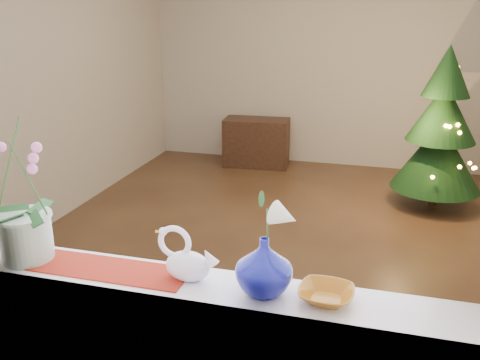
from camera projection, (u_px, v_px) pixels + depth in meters
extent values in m
plane|color=#3C2418|center=(294.00, 244.00, 4.54)|extent=(5.00, 5.00, 0.00)
cube|color=#BEB5A6|center=(335.00, 55.00, 6.39)|extent=(4.50, 0.10, 2.70)
cube|color=#BEB5A6|center=(176.00, 189.00, 1.83)|extent=(4.50, 0.10, 2.70)
cube|color=#BEB5A6|center=(46.00, 75.00, 4.69)|extent=(0.10, 5.00, 2.70)
cube|color=white|center=(193.00, 286.00, 2.09)|extent=(2.20, 0.26, 0.04)
cube|color=maroon|center=(105.00, 269.00, 2.18)|extent=(0.70, 0.20, 0.01)
imported|color=#090C67|center=(264.00, 262.00, 1.97)|extent=(0.29, 0.29, 0.26)
sphere|color=silver|center=(250.00, 288.00, 1.98)|extent=(0.07, 0.07, 0.06)
imported|color=#985812|center=(326.00, 295.00, 1.95)|extent=(0.18, 0.18, 0.04)
cube|color=black|center=(256.00, 142.00, 6.64)|extent=(0.82, 0.46, 0.59)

